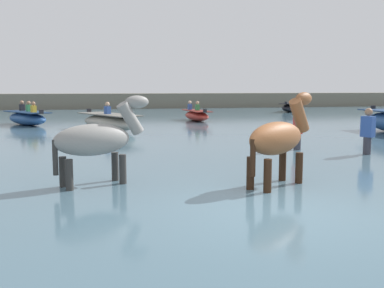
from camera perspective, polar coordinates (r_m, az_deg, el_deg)
The scene contains 11 objects.
ground_plane at distance 6.72m, azimuth 10.96°, elevation -11.82°, with size 120.00×120.00×0.00m, color gray.
water_surface at distance 16.15m, azimuth -3.17°, elevation 0.20°, with size 90.00×90.00×0.42m, color #476675.
horse_lead_grey at distance 8.26m, azimuth -11.86°, elevation 0.21°, with size 1.83×0.98×2.02m.
horse_trailing_chestnut at distance 8.17m, azimuth 10.83°, elevation 0.41°, with size 1.76×1.36×2.08m.
boat_mid_channel at distance 18.59m, azimuth -10.38°, elevation 2.72°, with size 2.68×3.81×1.15m.
boat_distant_west at distance 23.66m, azimuth 0.58°, elevation 3.63°, with size 1.11×2.91×1.02m.
boat_far_inshore at distance 33.05m, azimuth 12.31°, elevation 4.52°, with size 2.88×3.38×0.76m.
boat_near_port at distance 22.28m, azimuth -19.99°, elevation 3.09°, with size 2.55×3.35×1.10m.
person_onlooker_left at distance 13.02m, azimuth 13.10°, elevation 1.24°, with size 0.26×0.35×1.63m.
person_onlooker_right at distance 12.66m, azimuth 21.16°, elevation 0.78°, with size 0.32×0.38×1.63m.
far_shoreline at distance 38.08m, azimuth -8.55°, elevation 5.07°, with size 80.00×2.40×1.64m, color #706B5B.
Camera 1 is at (-2.56, -5.82, 2.17)m, focal length 42.50 mm.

